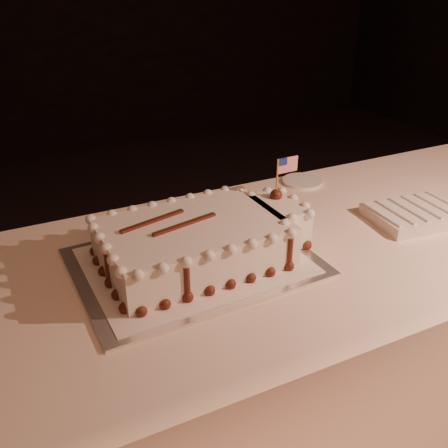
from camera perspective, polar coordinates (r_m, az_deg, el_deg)
name	(u,v)px	position (r m, az deg, el deg)	size (l,w,h in m)	color
banquet_table	(282,355)	(1.52, 6.68, -14.67)	(2.40, 0.80, 0.75)	#FFDEC5
cake_board	(194,262)	(1.21, -3.43, -4.37)	(0.56, 0.42, 0.01)	white
doily	(194,260)	(1.20, -3.44, -4.17)	(0.50, 0.38, 0.00)	white
sheet_cake	(205,239)	(1.19, -2.22, -1.74)	(0.53, 0.32, 0.21)	white
napkin_stack	(414,214)	(1.50, 20.91, 1.05)	(0.26, 0.20, 0.04)	silver
side_plate	(302,181)	(1.66, 8.93, 4.84)	(0.13, 0.13, 0.01)	white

